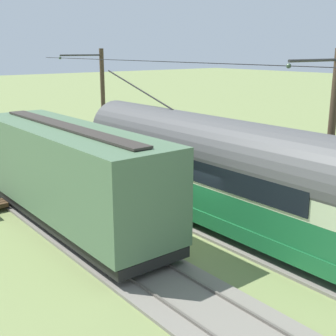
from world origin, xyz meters
TOP-DOWN VIEW (x-y plane):
  - ground_plane at (0.00, 0.00)m, footprint 220.00×220.00m
  - track_streetcar_siding at (-2.30, -0.31)m, footprint 2.80×80.00m
  - track_adjacent_siding at (2.30, -0.31)m, footprint 2.80×80.00m
  - vintage_streetcar at (-2.30, -0.92)m, footprint 2.65×16.10m
  - boxcar_adjacent at (2.30, -3.71)m, footprint 2.96×11.21m
  - catenary_pole_foreground at (-5.02, -13.55)m, footprint 3.03×0.28m
  - catenary_pole_mid_near at (-5.02, 2.80)m, footprint 3.03×0.28m
  - overhead_wire_run at (-2.37, 2.04)m, footprint 2.82×36.71m
  - switch_stand at (-3.56, -10.79)m, footprint 0.50×0.30m

SIDE VIEW (x-z plane):
  - ground_plane at x=0.00m, z-range 0.00..0.00m
  - track_streetcar_siding at x=-2.30m, z-range -0.04..0.14m
  - track_adjacent_siding at x=2.30m, z-range -0.04..0.14m
  - switch_stand at x=-3.56m, z-range 0.08..1.32m
  - boxcar_adjacent at x=2.30m, z-range 0.24..4.09m
  - vintage_streetcar at x=-2.30m, z-range -0.55..5.06m
  - catenary_pole_foreground at x=-5.02m, z-range 0.17..7.01m
  - catenary_pole_mid_near at x=-5.02m, z-range 0.17..7.01m
  - overhead_wire_run at x=-2.37m, z-range 6.21..6.38m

